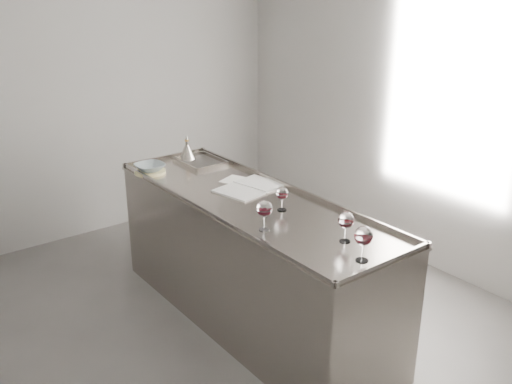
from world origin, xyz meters
TOP-DOWN VIEW (x-y plane):
  - room_shell at (0.00, 0.00)m, footprint 4.54×5.04m
  - counter at (0.50, 0.30)m, footprint 0.77×2.42m
  - wine_glass_left at (0.27, -0.15)m, footprint 0.10×0.10m
  - wine_glass_middle at (0.45, -0.78)m, footprint 0.10×0.10m
  - wine_glass_right at (0.54, -0.56)m, footprint 0.09×0.09m
  - wine_glass_small at (0.56, 0.03)m, footprint 0.08×0.08m
  - notebook at (0.63, 0.48)m, footprint 0.52×0.41m
  - loose_paper_top at (0.67, 0.65)m, footprint 0.28×0.32m
  - trivet at (0.23, 1.24)m, footprint 0.30×0.30m
  - ceramic_bowl at (0.23, 1.24)m, footprint 0.23×0.23m
  - wine_funnel at (0.65, 1.38)m, footprint 0.14×0.14m

SIDE VIEW (x-z plane):
  - counter at x=0.50m, z-range -0.01..0.96m
  - loose_paper_top at x=0.67m, z-range 0.94..0.94m
  - notebook at x=0.63m, z-range 0.94..0.96m
  - trivet at x=0.23m, z-range 0.94..0.96m
  - ceramic_bowl at x=0.23m, z-range 0.96..1.01m
  - wine_funnel at x=0.65m, z-range 0.90..1.11m
  - wine_glass_small at x=0.56m, z-range 0.97..1.13m
  - wine_glass_right at x=0.54m, z-range 0.98..1.16m
  - wine_glass_left at x=0.27m, z-range 0.98..1.17m
  - wine_glass_middle at x=0.45m, z-range 0.98..1.18m
  - room_shell at x=0.00m, z-range -0.02..2.82m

